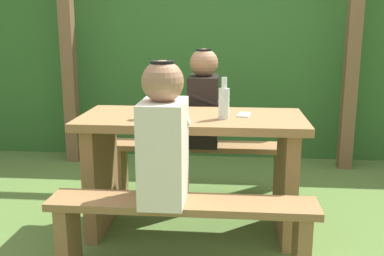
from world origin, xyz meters
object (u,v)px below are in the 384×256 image
Objects in this scene: bench_far at (199,159)px; drinking_glass at (142,112)px; picnic_table at (192,154)px; person_black_coat at (204,101)px; cell_phone at (244,115)px; bench_near at (182,223)px; person_white_shirt at (164,138)px; bottle_right at (157,102)px; bottle_left at (224,102)px.

bench_far is 0.92m from drinking_glass.
picnic_table is 0.62m from person_black_coat.
bench_far is 0.78m from cell_phone.
bench_far is (0.00, 1.15, 0.00)m from bench_near.
cell_phone is at bearing -59.24° from bench_far.
picnic_table is at bearing 80.89° from person_white_shirt.
person_white_shirt is 3.01× the size of bottle_right.
person_white_shirt is at bearing -114.66° from cell_phone.
person_white_shirt is (-0.09, -1.15, 0.46)m from bench_far.
cell_phone is (0.32, 0.61, 0.46)m from bench_near.
picnic_table is 1.00× the size of bench_far.
bottle_left is at bearing 59.53° from person_white_shirt.
bottle_left reaches higher than bench_far.
picnic_table reaches higher than bench_far.
cell_phone reaches higher than bench_far.
cell_phone is at bearing 55.46° from person_white_shirt.
person_white_shirt is (-0.09, 0.00, 0.46)m from bench_near.
person_black_coat is at bearing 69.15° from bottle_right.
person_black_coat reaches higher than drinking_glass.
bench_far is at bearing 90.00° from picnic_table.
bottle_left is at bearing -72.98° from bench_far.
bench_far is 1.95× the size of person_white_shirt.
picnic_table is 1.95× the size of person_black_coat.
bench_far is 10.00× the size of cell_phone.
bench_far is at bearing 72.10° from bottle_right.
drinking_glass is at bearing -154.73° from cell_phone.
bench_far is at bearing 107.02° from bottle_left.
drinking_glass is 0.60× the size of cell_phone.
bottle_left is 1.79× the size of cell_phone.
picnic_table is 0.41m from cell_phone.
bottle_left reaches higher than bottle_right.
person_black_coat is 8.62× the size of drinking_glass.
picnic_table is 0.61m from bench_near.
picnic_table is at bearing 25.42° from drinking_glass.
picnic_table is 5.58× the size of bottle_left.
bench_near is 0.83m from cell_phone.
person_black_coat is (0.13, 1.14, 0.00)m from person_white_shirt.
person_white_shirt reaches higher than bottle_right.
bottle_right reaches higher than bench_far.
person_white_shirt is at bearing -65.72° from drinking_glass.
drinking_glass is (-0.29, -0.71, 0.50)m from bench_far.
bottle_right reaches higher than cell_phone.
bottle_right is at bearing 178.92° from bottle_left.
drinking_glass is at bearing 114.28° from person_white_shirt.
bench_near is at bearing -67.65° from bottle_right.
bench_near is 16.78× the size of drinking_glass.
bottle_left is at bearing 68.17° from bench_near.
person_black_coat is 2.87× the size of bottle_left.
bottle_right is (-0.21, 0.51, 0.55)m from bench_near.
person_black_coat reaches higher than bench_near.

